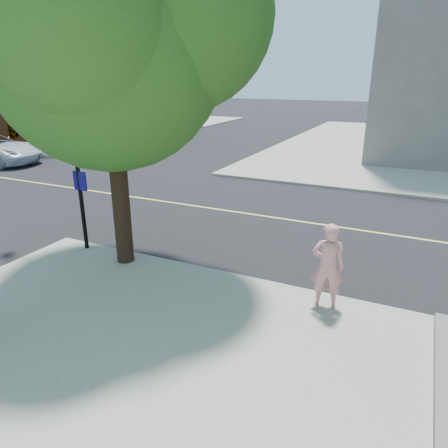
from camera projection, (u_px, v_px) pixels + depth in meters
The scene contains 7 objects.
ground at pixel (94, 247), 11.45m from camera, with size 140.00×140.00×0.00m, color black.
road_ew at pixel (180, 204), 15.27m from camera, with size 140.00×9.00×0.01m, color black.
sidewalk_nw at pixel (63, 124), 39.01m from camera, with size 26.00×25.00×0.12m, color #979988.
church at pixel (46, 37), 32.41m from camera, with size 15.20×12.00×14.40m.
man_on_phone at pixel (328, 266), 8.07m from camera, with size 0.63×0.42×1.74m, color #D78D8C.
street_tree at pixel (111, 20), 8.51m from camera, with size 6.30×5.73×8.37m.
signal_pole at pixel (22, 130), 10.85m from camera, with size 3.25×0.37×3.66m.
Camera 1 is at (7.76, -7.99, 4.48)m, focal length 33.54 mm.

